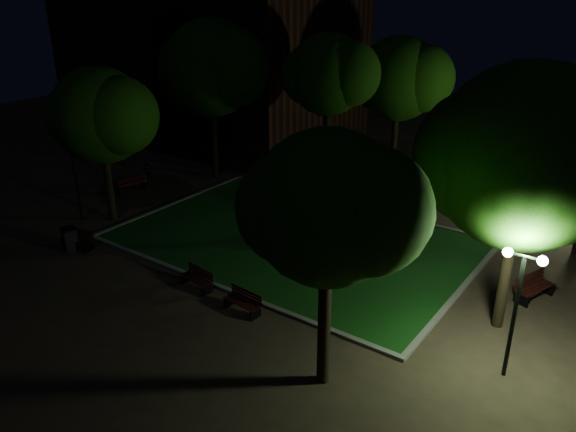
{
  "coord_description": "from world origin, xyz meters",
  "views": [
    {
      "loc": [
        12.98,
        -16.64,
        10.75
      ],
      "look_at": [
        0.34,
        1.0,
        1.62
      ],
      "focal_mm": 35.0,
      "sensor_mm": 36.0,
      "label": 1
    }
  ],
  "objects_px": {
    "bench_near_left": "(197,279)",
    "bench_right_side": "(533,288)",
    "monument": "(295,221)",
    "bench_near_right": "(243,302)",
    "bench_left_side": "(131,185)",
    "trash_bin": "(70,239)",
    "bicycle": "(147,169)",
    "bench_far_side": "(420,200)",
    "bench_west_near": "(78,240)"
  },
  "relations": [
    {
      "from": "monument",
      "to": "bench_far_side",
      "type": "relative_size",
      "value": 2.12
    },
    {
      "from": "bench_west_near",
      "to": "bicycle",
      "type": "height_order",
      "value": "bicycle"
    },
    {
      "from": "monument",
      "to": "bench_near_right",
      "type": "distance_m",
      "value": 6.15
    },
    {
      "from": "bench_far_side",
      "to": "trash_bin",
      "type": "relative_size",
      "value": 1.47
    },
    {
      "from": "bench_near_left",
      "to": "trash_bin",
      "type": "xyz_separation_m",
      "value": [
        -6.73,
        -0.84,
        0.15
      ]
    },
    {
      "from": "bench_west_near",
      "to": "trash_bin",
      "type": "height_order",
      "value": "trash_bin"
    },
    {
      "from": "monument",
      "to": "bench_left_side",
      "type": "distance_m",
      "value": 10.89
    },
    {
      "from": "bench_west_near",
      "to": "trash_bin",
      "type": "bearing_deg",
      "value": -115.53
    },
    {
      "from": "bench_near_right",
      "to": "bench_right_side",
      "type": "relative_size",
      "value": 0.83
    },
    {
      "from": "bench_right_side",
      "to": "bench_near_left",
      "type": "bearing_deg",
      "value": 143.15
    },
    {
      "from": "bench_near_left",
      "to": "bench_near_right",
      "type": "xyz_separation_m",
      "value": [
        2.47,
        -0.27,
        0.0
      ]
    },
    {
      "from": "bench_right_side",
      "to": "bicycle",
      "type": "height_order",
      "value": "bicycle"
    },
    {
      "from": "monument",
      "to": "bench_near_right",
      "type": "xyz_separation_m",
      "value": [
        1.87,
        -5.83,
        -0.58
      ]
    },
    {
      "from": "bench_near_right",
      "to": "bench_right_side",
      "type": "xyz_separation_m",
      "value": [
        8.0,
        6.86,
        0.06
      ]
    },
    {
      "from": "bench_left_side",
      "to": "trash_bin",
      "type": "relative_size",
      "value": 1.77
    },
    {
      "from": "bench_near_left",
      "to": "trash_bin",
      "type": "height_order",
      "value": "trash_bin"
    },
    {
      "from": "bench_near_left",
      "to": "bench_far_side",
      "type": "distance_m",
      "value": 13.11
    },
    {
      "from": "bench_far_side",
      "to": "trash_bin",
      "type": "distance_m",
      "value": 16.9
    },
    {
      "from": "bench_left_side",
      "to": "bench_west_near",
      "type": "bearing_deg",
      "value": 44.9
    },
    {
      "from": "bench_near_left",
      "to": "bench_west_near",
      "type": "relative_size",
      "value": 0.96
    },
    {
      "from": "bench_west_near",
      "to": "bench_left_side",
      "type": "distance_m",
      "value": 6.99
    },
    {
      "from": "bench_near_right",
      "to": "bench_far_side",
      "type": "relative_size",
      "value": 0.98
    },
    {
      "from": "bench_west_near",
      "to": "bench_left_side",
      "type": "xyz_separation_m",
      "value": [
        -3.66,
        5.96,
        0.06
      ]
    },
    {
      "from": "monument",
      "to": "bicycle",
      "type": "height_order",
      "value": "monument"
    },
    {
      "from": "monument",
      "to": "bench_near_right",
      "type": "relative_size",
      "value": 2.16
    },
    {
      "from": "bench_west_near",
      "to": "bicycle",
      "type": "distance_m",
      "value": 9.51
    },
    {
      "from": "bench_far_side",
      "to": "bench_left_side",
      "type": "bearing_deg",
      "value": 12.89
    },
    {
      "from": "bench_far_side",
      "to": "bicycle",
      "type": "relative_size",
      "value": 0.78
    },
    {
      "from": "bench_near_left",
      "to": "bench_right_side",
      "type": "xyz_separation_m",
      "value": [
        10.47,
        6.59,
        0.06
      ]
    },
    {
      "from": "bench_west_near",
      "to": "trash_bin",
      "type": "xyz_separation_m",
      "value": [
        -0.1,
        -0.32,
        0.13
      ]
    },
    {
      "from": "bench_left_side",
      "to": "trash_bin",
      "type": "distance_m",
      "value": 7.22
    },
    {
      "from": "bench_near_right",
      "to": "bench_west_near",
      "type": "relative_size",
      "value": 0.95
    },
    {
      "from": "bench_near_right",
      "to": "bench_left_side",
      "type": "height_order",
      "value": "bench_left_side"
    },
    {
      "from": "bench_near_left",
      "to": "bench_right_side",
      "type": "bearing_deg",
      "value": 39.83
    },
    {
      "from": "trash_bin",
      "to": "bicycle",
      "type": "bearing_deg",
      "value": 119.45
    },
    {
      "from": "bench_right_side",
      "to": "trash_bin",
      "type": "xyz_separation_m",
      "value": [
        -17.2,
        -7.42,
        0.08
      ]
    },
    {
      "from": "bench_left_side",
      "to": "bicycle",
      "type": "xyz_separation_m",
      "value": [
        -1.23,
        2.2,
        0.06
      ]
    },
    {
      "from": "bench_west_near",
      "to": "bench_right_side",
      "type": "xyz_separation_m",
      "value": [
        17.1,
        7.1,
        0.05
      ]
    },
    {
      "from": "bench_left_side",
      "to": "trash_bin",
      "type": "bearing_deg",
      "value": 42.91
    },
    {
      "from": "bench_near_left",
      "to": "bench_far_side",
      "type": "xyz_separation_m",
      "value": [
        3.49,
        12.63,
        -0.0
      ]
    },
    {
      "from": "bench_west_near",
      "to": "bench_far_side",
      "type": "distance_m",
      "value": 16.59
    },
    {
      "from": "bench_near_right",
      "to": "bicycle",
      "type": "bearing_deg",
      "value": 154.61
    },
    {
      "from": "bench_near_left",
      "to": "trash_bin",
      "type": "distance_m",
      "value": 6.78
    },
    {
      "from": "bench_west_near",
      "to": "bicycle",
      "type": "relative_size",
      "value": 0.81
    },
    {
      "from": "bench_left_side",
      "to": "bench_far_side",
      "type": "height_order",
      "value": "bench_left_side"
    },
    {
      "from": "bench_near_left",
      "to": "bicycle",
      "type": "height_order",
      "value": "bicycle"
    },
    {
      "from": "monument",
      "to": "bicycle",
      "type": "distance_m",
      "value": 12.3
    },
    {
      "from": "bench_west_near",
      "to": "bench_near_left",
      "type": "bearing_deg",
      "value": -4.43
    },
    {
      "from": "monument",
      "to": "bench_right_side",
      "type": "xyz_separation_m",
      "value": [
        9.87,
        1.03,
        -0.52
      ]
    },
    {
      "from": "bench_right_side",
      "to": "bench_west_near",
      "type": "bearing_deg",
      "value": 133.52
    }
  ]
}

